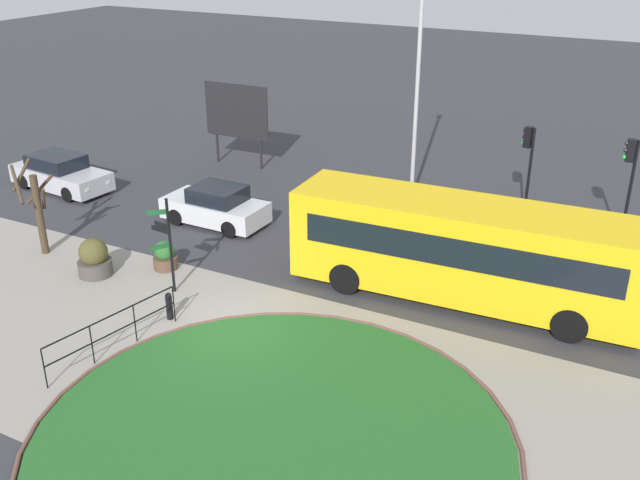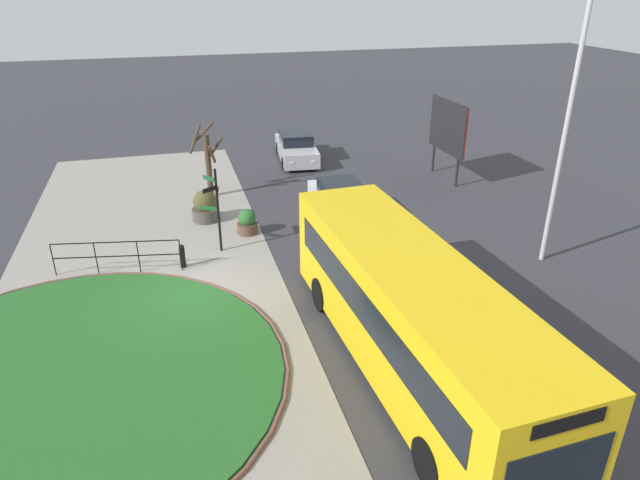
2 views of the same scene
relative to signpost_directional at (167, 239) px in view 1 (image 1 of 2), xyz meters
The scene contains 17 objects.
ground 3.70m from the signpost_directional, 21.11° to the right, with size 120.00×120.00×0.00m, color #333338.
sidewalk_paving 4.43m from the signpost_directional, 41.96° to the right, with size 32.00×8.91×0.02m, color gray.
grass_island 7.98m from the signpost_directional, 35.18° to the right, with size 10.73×10.73×0.10m, color #235B23.
grass_kerb_ring 7.98m from the signpost_directional, 35.18° to the right, with size 11.04×11.04×0.11m, color brown.
signpost_directional is the anchor object (origin of this frame).
bollard_foreground 2.16m from the signpost_directional, 52.93° to the right, with size 0.19×0.19×0.86m.
railing_grass_edge 3.68m from the signpost_directional, 76.08° to the right, with size 0.82×4.08×1.16m.
bus_yellow 8.90m from the signpost_directional, 25.08° to the left, with size 10.47×2.97×3.04m.
car_near_lane 5.61m from the signpost_directional, 110.39° to the left, with size 4.00×1.90×1.50m.
car_far_lane 11.32m from the signpost_directional, 152.28° to the left, with size 4.72×2.26×1.51m.
traffic_light_near 13.73m from the signpost_directional, 53.41° to the left, with size 0.49×0.30×3.62m.
traffic_light_far 15.70m from the signpost_directional, 41.45° to the left, with size 0.48×0.31×3.79m.
lamppost_tall 11.85m from the signpost_directional, 70.79° to the left, with size 0.32×0.32×9.22m.
billboard_left 12.59m from the signpost_directional, 113.82° to the left, with size 3.28×0.21×3.81m.
planter_near_signpost 2.16m from the signpost_directional, 134.22° to the left, with size 0.80×0.80×0.99m.
planter_kerbside 3.15m from the signpost_directional, behind, with size 1.09×1.09×1.28m.
street_tree_bare 5.72m from the signpost_directional, behind, with size 1.17×1.53×3.26m.
Camera 1 is at (10.27, -14.27, 10.67)m, focal length 40.62 mm.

